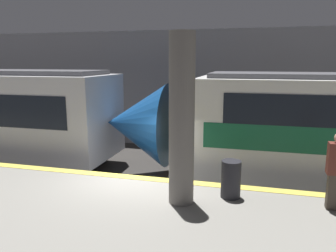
% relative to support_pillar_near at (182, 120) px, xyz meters
% --- Properties ---
extents(ground_plane, '(120.00, 120.00, 0.00)m').
position_rel_support_pillar_near_xyz_m(ground_plane, '(-1.56, 1.31, -2.81)').
color(ground_plane, '#33302D').
extents(platform, '(40.00, 3.99, 1.02)m').
position_rel_support_pillar_near_xyz_m(platform, '(-1.56, -0.68, -2.31)').
color(platform, gray).
rests_on(platform, ground).
extents(station_rear_barrier, '(50.00, 0.15, 5.41)m').
position_rel_support_pillar_near_xyz_m(station_rear_barrier, '(-1.56, 8.36, -0.11)').
color(station_rear_barrier, gray).
rests_on(station_rear_barrier, ground).
extents(support_pillar_near, '(0.54, 0.54, 3.61)m').
position_rel_support_pillar_near_xyz_m(support_pillar_near, '(0.00, 0.00, 0.00)').
color(support_pillar_near, slate).
rests_on(support_pillar_near, platform).
extents(trash_bin, '(0.44, 0.44, 0.85)m').
position_rel_support_pillar_near_xyz_m(trash_bin, '(1.02, 0.53, -1.38)').
color(trash_bin, '#232328').
rests_on(trash_bin, platform).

